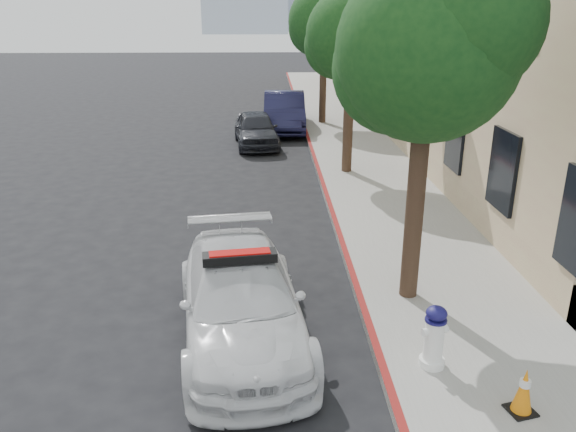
% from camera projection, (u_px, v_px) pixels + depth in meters
% --- Properties ---
extents(ground, '(120.00, 120.00, 0.00)m').
position_uv_depth(ground, '(245.00, 257.00, 11.60)').
color(ground, black).
rests_on(ground, ground).
extents(sidewalk, '(3.20, 50.00, 0.15)m').
position_uv_depth(sidewalk, '(351.00, 144.00, 21.07)').
color(sidewalk, gray).
rests_on(sidewalk, ground).
extents(curb_strip, '(0.12, 50.00, 0.15)m').
position_uv_depth(curb_strip, '(310.00, 144.00, 21.02)').
color(curb_strip, maroon).
rests_on(curb_strip, ground).
extents(building, '(8.00, 36.00, 10.00)m').
position_uv_depth(building, '(467.00, 5.00, 24.25)').
color(building, tan).
rests_on(building, ground).
extents(tree_near, '(2.92, 2.82, 5.62)m').
position_uv_depth(tree_near, '(430.00, 48.00, 8.33)').
color(tree_near, black).
rests_on(tree_near, sidewalk).
extents(tree_mid, '(2.77, 2.64, 5.43)m').
position_uv_depth(tree_mid, '(352.00, 34.00, 15.87)').
color(tree_mid, black).
rests_on(tree_mid, sidewalk).
extents(tree_far, '(3.10, 3.00, 5.81)m').
position_uv_depth(tree_far, '(325.00, 21.00, 23.30)').
color(tree_far, black).
rests_on(tree_far, sidewalk).
extents(police_car, '(2.40, 4.68, 1.45)m').
position_uv_depth(police_car, '(241.00, 299.00, 8.55)').
color(police_car, silver).
rests_on(police_car, ground).
extents(parked_car_mid, '(1.89, 3.86, 1.27)m').
position_uv_depth(parked_car_mid, '(256.00, 129.00, 20.89)').
color(parked_car_mid, black).
rests_on(parked_car_mid, ground).
extents(parked_car_far, '(1.77, 4.82, 1.58)m').
position_uv_depth(parked_car_far, '(284.00, 112.00, 23.56)').
color(parked_car_far, '#151535').
rests_on(parked_car_far, ground).
extents(fire_hydrant, '(0.39, 0.35, 0.92)m').
position_uv_depth(fire_hydrant, '(434.00, 337.00, 7.66)').
color(fire_hydrant, white).
rests_on(fire_hydrant, sidewalk).
extents(traffic_cone, '(0.39, 0.39, 0.61)m').
position_uv_depth(traffic_cone, '(524.00, 391.00, 6.81)').
color(traffic_cone, black).
rests_on(traffic_cone, sidewalk).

